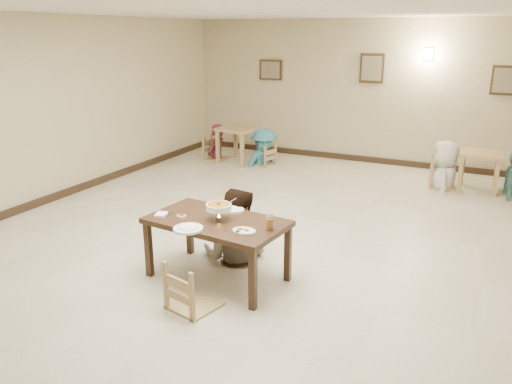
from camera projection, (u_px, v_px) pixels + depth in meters
The scene contains 29 objects.
floor at pixel (267, 242), 6.73m from camera, with size 10.00×10.00×0.00m, color beige.
ceiling at pixel (268, 5), 5.82m from camera, with size 10.00×10.00×0.00m, color silver.
wall_back at pixel (366, 92), 10.56m from camera, with size 10.00×10.00×0.00m, color #C0B18A.
wall_left at pixel (40, 112), 7.94m from camera, with size 10.00×10.00×0.00m, color #C0B18A.
baseboard_back at pixel (361, 159), 10.97m from camera, with size 8.00×0.06×0.12m, color black.
baseboard_left at pixel (52, 198), 8.36m from camera, with size 0.06×10.00×0.12m, color black.
picture_a at pixel (271, 70), 11.32m from camera, with size 0.55×0.04×0.45m.
picture_b at pixel (372, 68), 10.33m from camera, with size 0.50×0.04×0.60m.
picture_c at pixel (504, 80), 9.33m from camera, with size 0.45×0.04×0.55m.
wall_sconce at pixel (429, 54), 9.78m from camera, with size 0.16×0.05×0.22m, color #FFD88C.
main_table at pixel (217, 226), 5.56m from camera, with size 1.61×1.01×0.72m.
chair_far at pixel (239, 221), 6.24m from camera, with size 0.42×0.42×0.90m.
chair_near at pixel (193, 263), 5.00m from camera, with size 0.46×0.46×0.97m.
main_diner at pixel (235, 189), 6.00m from camera, with size 0.88×0.69×1.81m, color gray.
curry_warmer at pixel (219, 207), 5.48m from camera, with size 0.32×0.28×0.26m.
rice_plate_far at pixel (232, 209), 5.81m from camera, with size 0.31×0.31×0.07m.
rice_plate_near at pixel (188, 228), 5.23m from camera, with size 0.32×0.32×0.07m.
fried_plate at pixel (244, 230), 5.17m from camera, with size 0.25×0.25×0.06m.
chili_dish at pixel (181, 216), 5.62m from camera, with size 0.10×0.10×0.02m.
napkin_cutlery at pixel (161, 214), 5.64m from camera, with size 0.18×0.25×0.03m.
drink_glass at pixel (270, 223), 5.22m from camera, with size 0.08×0.08×0.16m.
bg_table_left at pixel (239, 134), 10.73m from camera, with size 0.87×0.87×0.77m.
bg_table_right at pixel (480, 160), 8.80m from camera, with size 0.70×0.70×0.69m.
bg_chair_ll at pixel (216, 137), 11.03m from camera, with size 0.48×0.48×1.02m.
bg_chair_lr at pixel (264, 145), 10.57m from camera, with size 0.41×0.41×0.87m.
bg_chair_rl at pixel (445, 160), 9.00m from camera, with size 0.48×0.48×1.02m.
bg_diner_a at pixel (216, 124), 10.95m from camera, with size 0.58×0.38×1.58m, color #5C1E2E.
bg_diner_b at pixel (264, 129), 10.46m from camera, with size 1.01×0.58×1.57m, color teal.
bg_diner_c at pixel (448, 141), 8.89m from camera, with size 0.84×0.55×1.73m, color silver.
Camera 1 is at (2.58, -5.65, 2.68)m, focal length 35.00 mm.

